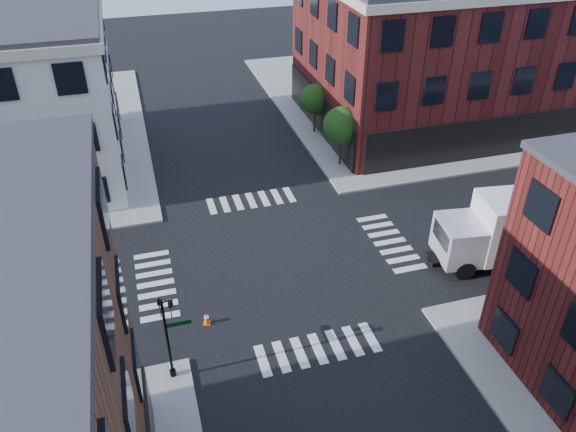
# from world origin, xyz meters

# --- Properties ---
(ground) EXTENTS (120.00, 120.00, 0.00)m
(ground) POSITION_xyz_m (0.00, 0.00, 0.00)
(ground) COLOR black
(ground) RESTS_ON ground
(sidewalk_ne) EXTENTS (30.00, 30.00, 0.15)m
(sidewalk_ne) POSITION_xyz_m (21.00, 21.00, 0.07)
(sidewalk_ne) COLOR gray
(sidewalk_ne) RESTS_ON ground
(building_ne) EXTENTS (25.00, 16.00, 12.00)m
(building_ne) POSITION_xyz_m (20.50, 16.00, 6.00)
(building_ne) COLOR #411210
(building_ne) RESTS_ON ground
(tree_near) EXTENTS (2.69, 2.69, 4.49)m
(tree_near) POSITION_xyz_m (7.56, 9.98, 3.16)
(tree_near) COLOR black
(tree_near) RESTS_ON ground
(tree_far) EXTENTS (2.43, 2.43, 4.07)m
(tree_far) POSITION_xyz_m (7.56, 15.98, 2.87)
(tree_far) COLOR black
(tree_far) RESTS_ON ground
(signal_pole) EXTENTS (1.29, 1.24, 4.60)m
(signal_pole) POSITION_xyz_m (-6.72, -6.68, 2.86)
(signal_pole) COLOR black
(signal_pole) RESTS_ON ground
(box_truck) EXTENTS (9.47, 3.98, 4.18)m
(box_truck) POSITION_xyz_m (13.12, -3.57, 2.18)
(box_truck) COLOR white
(box_truck) RESTS_ON ground
(traffic_cone) EXTENTS (0.44, 0.44, 0.65)m
(traffic_cone) POSITION_xyz_m (-4.79, -3.83, 0.31)
(traffic_cone) COLOR orange
(traffic_cone) RESTS_ON ground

